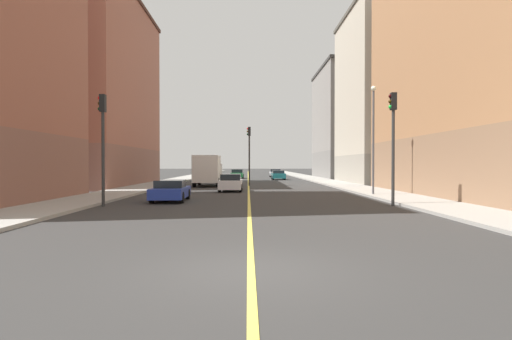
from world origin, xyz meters
TOP-DOWN VIEW (x-y plane):
  - ground_plane at (0.00, 0.00)m, footprint 400.00×400.00m
  - sidewalk_left at (9.69, 49.00)m, footprint 3.51×168.00m
  - sidewalk_right at (-9.69, 49.00)m, footprint 3.51×168.00m
  - lane_center_stripe at (0.00, 49.00)m, footprint 0.16×154.00m
  - building_left_mid at (16.73, 39.05)m, footprint 10.87×14.34m
  - building_left_far at (16.73, 57.01)m, footprint 10.87×16.88m
  - building_right_midblock at (-16.73, 34.97)m, footprint 10.87×20.32m
  - traffic_light_left_near at (7.52, 12.96)m, footprint 0.40×0.32m
  - traffic_light_right_near at (-7.55, 12.96)m, footprint 0.40×0.32m
  - traffic_light_median_far at (0.07, 33.49)m, footprint 0.40×0.32m
  - street_lamp_left_near at (8.53, 19.64)m, footprint 0.36×0.36m
  - car_white at (-1.45, 25.06)m, footprint 1.88×4.28m
  - car_silver at (4.69, 62.60)m, footprint 1.95×4.14m
  - car_teal at (4.27, 50.20)m, footprint 1.89×3.93m
  - car_blue at (-4.64, 16.05)m, footprint 1.95×4.22m
  - car_yellow at (-4.45, 45.30)m, footprint 1.79×4.46m
  - car_green at (-1.71, 55.58)m, footprint 2.03×4.01m
  - box_truck at (-4.08, 32.94)m, footprint 2.53×6.67m

SIDE VIEW (x-z plane):
  - ground_plane at x=0.00m, z-range 0.00..0.00m
  - lane_center_stripe at x=0.00m, z-range 0.00..0.01m
  - sidewalk_left at x=9.69m, z-range 0.00..0.15m
  - sidewalk_right at x=-9.69m, z-range 0.00..0.15m
  - car_blue at x=-4.64m, z-range -0.01..1.23m
  - car_yellow at x=-4.45m, z-range -0.02..1.32m
  - car_teal at x=4.27m, z-range -0.01..1.31m
  - car_silver at x=4.69m, z-range -0.01..1.34m
  - car_white at x=-1.45m, z-range -0.02..1.38m
  - car_green at x=-1.71m, z-range -0.02..1.39m
  - box_truck at x=-4.08m, z-range 0.09..3.13m
  - traffic_light_right_near at x=-7.55m, z-range 0.87..6.64m
  - traffic_light_left_near at x=7.52m, z-range 0.88..6.80m
  - traffic_light_median_far at x=0.07m, z-range 0.88..6.87m
  - street_lamp_left_near at x=8.53m, z-range 0.91..8.31m
  - building_left_far at x=16.73m, z-range 0.01..17.44m
  - building_right_midblock at x=-16.73m, z-range 0.01..19.48m
  - building_left_mid at x=16.73m, z-range 0.01..19.84m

